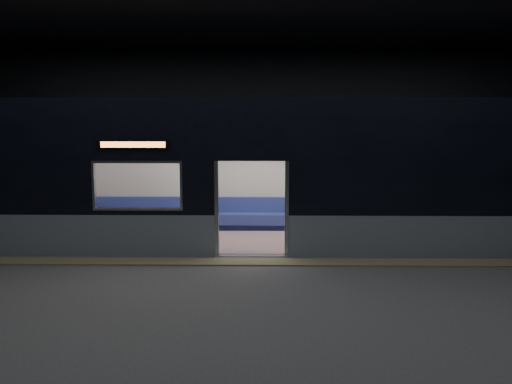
{
  "coord_description": "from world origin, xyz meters",
  "views": [
    {
      "loc": [
        0.27,
        -10.18,
        3.05
      ],
      "look_at": [
        0.07,
        2.3,
        1.21
      ],
      "focal_mm": 38.0,
      "sensor_mm": 36.0,
      "label": 1
    }
  ],
  "objects": [
    {
      "name": "passenger",
      "position": [
        4.67,
        3.55,
        0.84
      ],
      "size": [
        0.46,
        0.77,
        1.48
      ],
      "rotation": [
        0.0,
        0.0,
        -0.1
      ],
      "color": "black",
      "rests_on": "metro_car"
    },
    {
      "name": "station_floor",
      "position": [
        0.0,
        0.0,
        -0.01
      ],
      "size": [
        24.0,
        14.0,
        0.01
      ],
      "primitive_type": "cube",
      "color": "#47494C",
      "rests_on": "ground"
    },
    {
      "name": "station_envelope",
      "position": [
        0.0,
        0.0,
        3.66
      ],
      "size": [
        24.0,
        14.0,
        5.0
      ],
      "color": "black",
      "rests_on": "station_floor"
    },
    {
      "name": "metro_car",
      "position": [
        -0.0,
        2.54,
        1.85
      ],
      "size": [
        18.0,
        3.04,
        3.35
      ],
      "color": "gray",
      "rests_on": "station_floor"
    },
    {
      "name": "tactile_strip",
      "position": [
        0.0,
        0.55,
        0.01
      ],
      "size": [
        22.8,
        0.5,
        0.03
      ],
      "primitive_type": "cube",
      "color": "#8C7F59",
      "rests_on": "station_floor"
    },
    {
      "name": "transit_map",
      "position": [
        5.0,
        3.85,
        1.46
      ],
      "size": [
        0.95,
        0.03,
        0.61
      ],
      "primitive_type": "cube",
      "color": "white",
      "rests_on": "metro_car"
    },
    {
      "name": "handbag",
      "position": [
        4.65,
        3.29,
        0.7
      ],
      "size": [
        0.39,
        0.37,
        0.15
      ],
      "primitive_type": "cube",
      "rotation": [
        0.0,
        0.0,
        0.43
      ],
      "color": "black",
      "rests_on": "passenger"
    }
  ]
}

